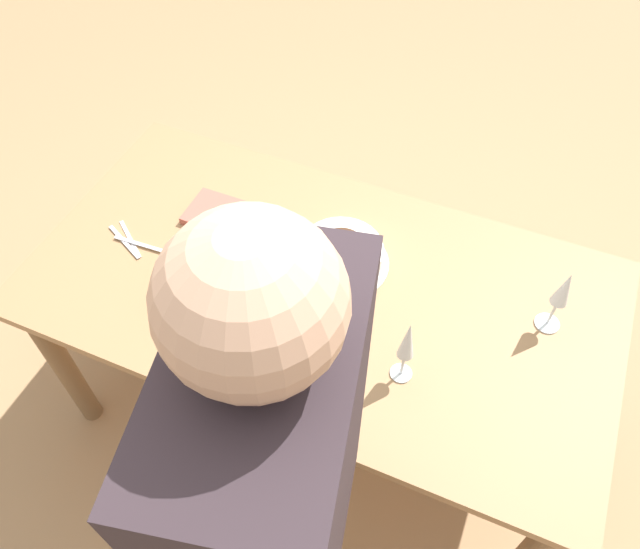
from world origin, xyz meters
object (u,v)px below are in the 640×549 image
object	(u,v)px
cake_front_chocolate	(216,285)
wine_glass_far	(407,343)
wine_glass_near	(563,292)
person_cutting	(281,505)
cake_center_white	(341,255)

from	to	relation	value
cake_front_chocolate	wine_glass_far	size ratio (longest dim) A/B	1.31
cake_front_chocolate	wine_glass_near	bearing A→B (deg)	16.79
cake_front_chocolate	wine_glass_near	distance (m)	0.92
cake_front_chocolate	person_cutting	world-z (taller)	person_cutting
wine_glass_near	person_cutting	world-z (taller)	person_cutting
cake_front_chocolate	wine_glass_far	bearing A→B (deg)	-3.93
cake_center_white	wine_glass_near	bearing A→B (deg)	1.96
wine_glass_far	wine_glass_near	bearing A→B (deg)	43.59
cake_center_white	person_cutting	distance (m)	0.88
cake_front_chocolate	wine_glass_near	size ratio (longest dim) A/B	1.36
cake_center_white	wine_glass_far	bearing A→B (deg)	-45.25
wine_glass_far	cake_center_white	bearing A→B (deg)	134.75
cake_center_white	wine_glass_near	distance (m)	0.61
cake_front_chocolate	person_cutting	distance (m)	0.79
cake_center_white	cake_front_chocolate	size ratio (longest dim) A/B	0.95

